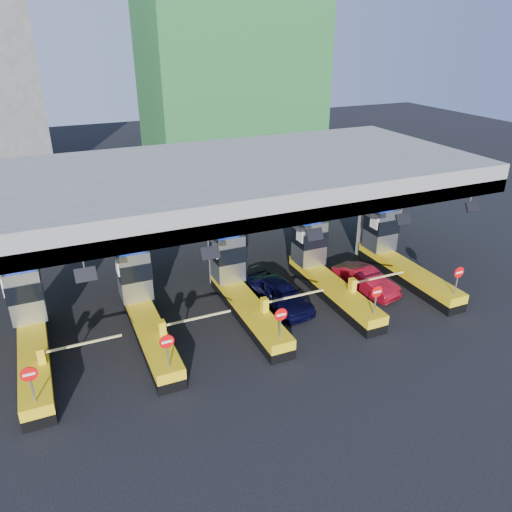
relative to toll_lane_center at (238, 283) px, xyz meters
name	(u,v)px	position (x,y,z in m)	size (l,w,h in m)	color
ground	(241,309)	(0.00, -0.28, -1.40)	(120.00, 120.00, 0.00)	black
toll_canopy	(218,182)	(0.00, 2.59, 4.74)	(28.00, 12.09, 7.00)	slate
toll_lane_far_left	(30,326)	(-10.00, 0.00, 0.00)	(4.43, 8.00, 4.16)	black
toll_lane_left	(142,303)	(-5.00, 0.00, 0.00)	(4.43, 8.00, 4.16)	black
toll_lane_center	(238,283)	(0.00, 0.00, 0.00)	(4.43, 8.00, 4.16)	black
toll_lane_right	(322,266)	(5.00, 0.00, 0.00)	(4.43, 8.00, 4.16)	black
toll_lane_far_right	(395,251)	(10.00, 0.00, 0.00)	(4.43, 8.00, 4.16)	black
bg_building_scaffold	(229,21)	(12.00, 31.72, 12.60)	(18.00, 12.00, 28.00)	#1E5926
van	(280,294)	(1.98, -0.85, -0.63)	(1.81, 4.51, 1.54)	black
red_car	(365,280)	(7.09, -1.25, -0.73)	(1.40, 4.03, 1.33)	maroon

